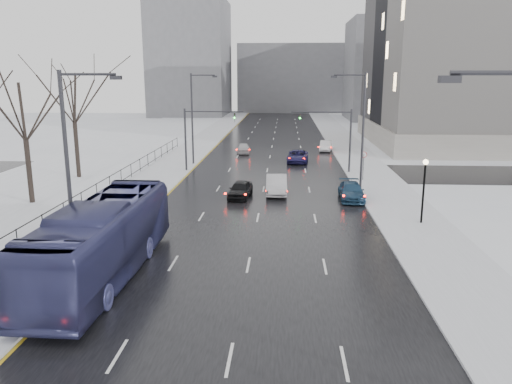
% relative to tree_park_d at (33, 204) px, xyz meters
% --- Properties ---
extents(road, '(16.00, 150.00, 0.04)m').
position_rel_tree_park_d_xyz_m(road, '(17.80, 26.00, 0.02)').
color(road, black).
rests_on(road, ground).
extents(cross_road, '(130.00, 10.00, 0.04)m').
position_rel_tree_park_d_xyz_m(cross_road, '(17.80, 14.00, 0.02)').
color(cross_road, black).
rests_on(cross_road, ground).
extents(sidewalk_left, '(5.00, 150.00, 0.16)m').
position_rel_tree_park_d_xyz_m(sidewalk_left, '(7.30, 26.00, 0.08)').
color(sidewalk_left, silver).
rests_on(sidewalk_left, ground).
extents(sidewalk_right, '(5.00, 150.00, 0.16)m').
position_rel_tree_park_d_xyz_m(sidewalk_right, '(28.30, 26.00, 0.08)').
color(sidewalk_right, silver).
rests_on(sidewalk_right, ground).
extents(park_strip, '(14.00, 150.00, 0.12)m').
position_rel_tree_park_d_xyz_m(park_strip, '(-2.20, 26.00, 0.06)').
color(park_strip, white).
rests_on(park_strip, ground).
extents(tree_park_d, '(8.75, 8.75, 12.50)m').
position_rel_tree_park_d_xyz_m(tree_park_d, '(0.00, 0.00, 0.00)').
color(tree_park_d, black).
rests_on(tree_park_d, ground).
extents(tree_park_e, '(9.45, 9.45, 13.50)m').
position_rel_tree_park_d_xyz_m(tree_park_e, '(-0.40, 10.00, 0.00)').
color(tree_park_e, black).
rests_on(tree_park_e, ground).
extents(iron_fence, '(0.06, 70.00, 1.30)m').
position_rel_tree_park_d_xyz_m(iron_fence, '(4.80, -4.00, 0.91)').
color(iron_fence, black).
rests_on(iron_fence, sidewalk_left).
extents(streetlight_r_mid, '(2.95, 0.25, 10.00)m').
position_rel_tree_park_d_xyz_m(streetlight_r_mid, '(25.97, 6.00, 5.62)').
color(streetlight_r_mid, '#2D2D33').
rests_on(streetlight_r_mid, ground).
extents(streetlight_l_near, '(2.95, 0.25, 10.00)m').
position_rel_tree_park_d_xyz_m(streetlight_l_near, '(9.63, -14.00, 5.62)').
color(streetlight_l_near, '#2D2D33').
rests_on(streetlight_l_near, ground).
extents(streetlight_l_far, '(2.95, 0.25, 10.00)m').
position_rel_tree_park_d_xyz_m(streetlight_l_far, '(9.63, 18.00, 5.62)').
color(streetlight_l_far, '#2D2D33').
rests_on(streetlight_l_far, ground).
extents(lamppost_r_mid, '(0.36, 0.36, 4.28)m').
position_rel_tree_park_d_xyz_m(lamppost_r_mid, '(28.80, -4.00, 2.94)').
color(lamppost_r_mid, black).
rests_on(lamppost_r_mid, sidewalk_right).
extents(mast_signal_right, '(6.10, 0.33, 6.50)m').
position_rel_tree_park_d_xyz_m(mast_signal_right, '(25.13, 14.00, 4.11)').
color(mast_signal_right, '#2D2D33').
rests_on(mast_signal_right, ground).
extents(mast_signal_left, '(6.10, 0.33, 6.50)m').
position_rel_tree_park_d_xyz_m(mast_signal_left, '(10.47, 14.00, 4.11)').
color(mast_signal_left, '#2D2D33').
rests_on(mast_signal_left, ground).
extents(no_uturn_sign, '(0.60, 0.06, 2.70)m').
position_rel_tree_park_d_xyz_m(no_uturn_sign, '(27.00, 10.00, 2.30)').
color(no_uturn_sign, '#2D2D33').
rests_on(no_uturn_sign, sidewalk_right).
extents(bldg_far_right, '(24.00, 20.00, 22.00)m').
position_rel_tree_park_d_xyz_m(bldg_far_right, '(45.80, 81.00, 11.00)').
color(bldg_far_right, slate).
rests_on(bldg_far_right, ground).
extents(bldg_far_left, '(18.00, 22.00, 28.00)m').
position_rel_tree_park_d_xyz_m(bldg_far_left, '(-4.20, 91.00, 14.00)').
color(bldg_far_left, slate).
rests_on(bldg_far_left, ground).
extents(bldg_far_center, '(30.00, 18.00, 18.00)m').
position_rel_tree_park_d_xyz_m(bldg_far_center, '(21.80, 106.00, 9.00)').
color(bldg_far_center, slate).
rests_on(bldg_far_center, ground).
extents(bus, '(3.38, 13.65, 3.79)m').
position_rel_tree_park_d_xyz_m(bus, '(10.80, -13.92, 1.94)').
color(bus, navy).
rests_on(bus, road).
extents(sedan_center_near, '(2.06, 4.15, 1.36)m').
position_rel_tree_park_d_xyz_m(sedan_center_near, '(16.05, 2.77, 0.72)').
color(sedan_center_near, black).
rests_on(sedan_center_near, road).
extents(sedan_right_near, '(1.83, 4.92, 1.61)m').
position_rel_tree_park_d_xyz_m(sedan_right_near, '(18.96, 4.31, 0.84)').
color(sedan_right_near, '#AEABB0').
rests_on(sedan_right_near, road).
extents(sedan_right_cross, '(2.63, 5.07, 1.37)m').
position_rel_tree_park_d_xyz_m(sedan_right_cross, '(21.10, 20.21, 0.72)').
color(sedan_right_cross, '#1E1A50').
rests_on(sedan_right_cross, road).
extents(sedan_right_far, '(1.96, 4.66, 1.34)m').
position_rel_tree_park_d_xyz_m(sedan_right_far, '(25.00, 2.67, 0.71)').
color(sedan_right_far, navy).
rests_on(sedan_right_far, road).
extents(sedan_center_far, '(1.82, 3.98, 1.32)m').
position_rel_tree_park_d_xyz_m(sedan_center_far, '(14.30, 26.57, 0.70)').
color(sedan_center_far, '#B4B4B8').
rests_on(sedan_center_far, road).
extents(sedan_right_distant, '(1.97, 4.23, 1.34)m').
position_rel_tree_park_d_xyz_m(sedan_right_distant, '(25.00, 29.32, 0.71)').
color(sedan_right_distant, white).
rests_on(sedan_right_distant, road).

